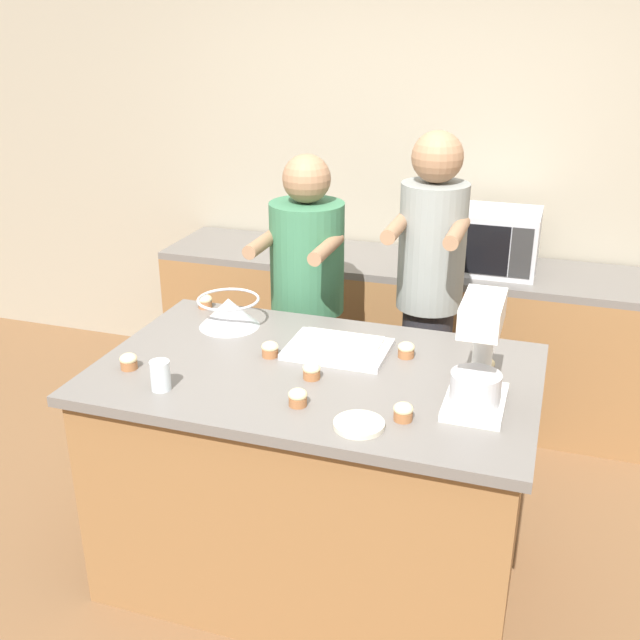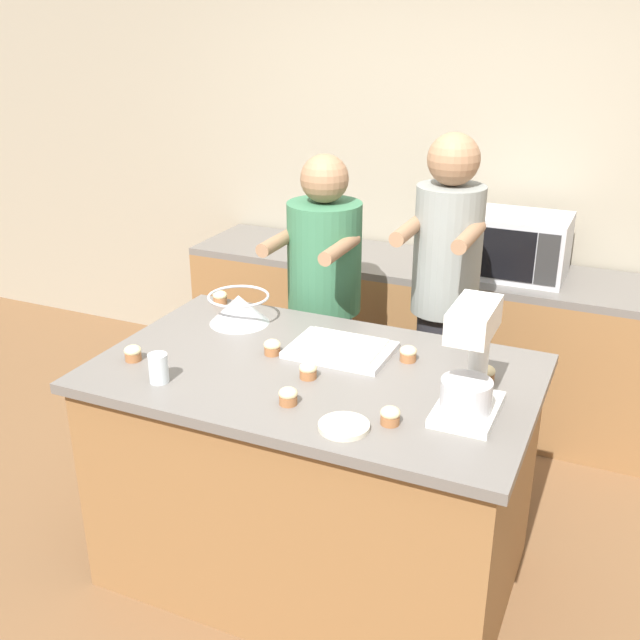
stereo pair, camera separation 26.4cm
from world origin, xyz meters
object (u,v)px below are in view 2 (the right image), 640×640
Objects in this scene: person_left at (324,311)px; cupcake_5 at (288,396)px; stand_mixer at (471,367)px; microwave_oven at (515,245)px; small_plate at (344,426)px; baking_tray at (340,349)px; cupcake_7 at (308,370)px; person_right at (443,311)px; cupcake_1 at (133,353)px; mixing_bowl at (239,308)px; drinking_glass at (158,368)px; cupcake_4 at (220,297)px; cupcake_6 at (272,347)px; cupcake_3 at (390,416)px; cupcake_2 at (486,373)px; cupcake_0 at (408,353)px.

cupcake_5 is at bearing -72.41° from person_left.
microwave_oven is (-0.16, 1.66, -0.06)m from stand_mixer.
baking_tray is at bearing 113.80° from small_plate.
baking_tray is at bearing 84.53° from cupcake_7.
person_right is 26.04× the size of cupcake_1.
cupcake_5 is at bearing -5.48° from cupcake_1.
mixing_bowl is 0.61m from drinking_glass.
stand_mixer is 3.63× the size of drinking_glass.
cupcake_6 is at bearing -39.49° from cupcake_4.
small_plate is (0.76, -0.64, -0.06)m from mixing_bowl.
person_right is at bearing 19.88° from cupcake_4.
cupcake_5 is (0.50, 0.04, -0.02)m from drinking_glass.
cupcake_3 is at bearing -141.48° from stand_mixer.
baking_tray is (0.34, -0.62, 0.12)m from person_left.
person_right is 26.04× the size of cupcake_3.
cupcake_3 is 1.29m from cupcake_4.
person_right is at bearing 56.57° from cupcake_6.
person_right is 0.71m from cupcake_2.
person_left is at bearing 110.24° from cupcake_7.
microwave_oven is at bearing 88.37° from cupcake_3.
cupcake_3 is 1.00× the size of cupcake_6.
person_left is at bearing 135.90° from stand_mixer.
stand_mixer is 1.29m from cupcake_1.
cupcake_7 is at bearing -158.05° from cupcake_2.
cupcake_4 is at bearing 139.83° from small_plate.
cupcake_3 and cupcake_4 have the same top height.
cupcake_0 is 0.53m from cupcake_6.
cupcake_0 is 1.00× the size of cupcake_3.
person_left reaches higher than drinking_glass.
microwave_oven reaches higher than cupcake_0.
drinking_glass is at bearing -135.35° from baking_tray.
mixing_bowl is 0.26m from cupcake_4.
stand_mixer is at bearing -19.12° from mixing_bowl.
microwave_oven is at bearing 66.65° from cupcake_6.
cupcake_5 is 0.41m from cupcake_6.
cupcake_7 is (0.69, -0.52, 0.00)m from cupcake_4.
baking_tray is 5.99× the size of cupcake_5.
stand_mixer is 0.65m from baking_tray.
stand_mixer is 0.62m from cupcake_5.
cupcake_6 is at bearing -39.33° from mixing_bowl.
small_plate is 0.63m from cupcake_6.
cupcake_4 is (-1.13, -1.12, -0.08)m from microwave_oven.
cupcake_5 is (-0.24, 0.07, 0.02)m from small_plate.
cupcake_6 is (-0.82, -0.11, 0.00)m from cupcake_2.
person_left reaches higher than cupcake_7.
cupcake_4 is at bearing -136.72° from person_left.
baking_tray is at bearing 129.20° from cupcake_3.
stand_mixer is 2.36× the size of small_plate.
person_right is 26.04× the size of cupcake_6.
person_right is at bearing -0.08° from person_left.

